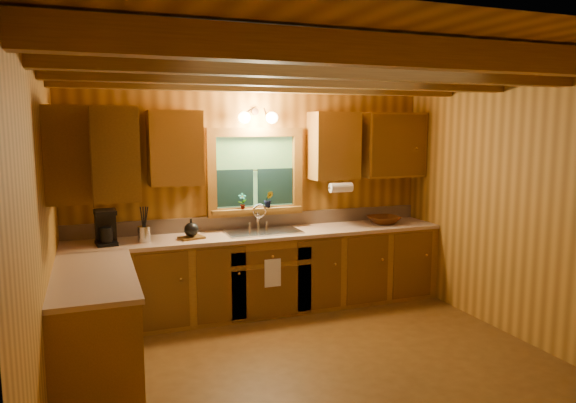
% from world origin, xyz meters
% --- Properties ---
extents(room, '(4.20, 4.20, 4.20)m').
position_xyz_m(room, '(0.00, 0.00, 1.30)').
color(room, '#593915').
rests_on(room, ground).
extents(ceiling_beams, '(4.20, 2.54, 0.18)m').
position_xyz_m(ceiling_beams, '(0.00, 0.00, 2.49)').
color(ceiling_beams, brown).
rests_on(ceiling_beams, room).
extents(base_cabinets, '(4.20, 2.22, 0.86)m').
position_xyz_m(base_cabinets, '(-0.49, 1.28, 0.43)').
color(base_cabinets, brown).
rests_on(base_cabinets, ground).
extents(countertop, '(4.20, 2.24, 0.04)m').
position_xyz_m(countertop, '(-0.48, 1.29, 0.88)').
color(countertop, tan).
rests_on(countertop, base_cabinets).
extents(backsplash, '(4.20, 0.02, 0.16)m').
position_xyz_m(backsplash, '(0.00, 1.89, 0.98)').
color(backsplash, tan).
rests_on(backsplash, room).
extents(dishwasher_panel, '(0.02, 0.60, 0.80)m').
position_xyz_m(dishwasher_panel, '(-1.47, 0.68, 0.43)').
color(dishwasher_panel, white).
rests_on(dishwasher_panel, base_cabinets).
extents(upper_cabinets, '(4.19, 1.77, 0.78)m').
position_xyz_m(upper_cabinets, '(-0.56, 1.42, 1.84)').
color(upper_cabinets, brown).
rests_on(upper_cabinets, room).
extents(window, '(1.12, 0.08, 1.00)m').
position_xyz_m(window, '(0.00, 1.87, 1.53)').
color(window, brown).
rests_on(window, room).
extents(window_sill, '(1.06, 0.14, 0.04)m').
position_xyz_m(window_sill, '(0.00, 1.82, 1.12)').
color(window_sill, brown).
rests_on(window_sill, room).
extents(wall_sconce, '(0.45, 0.21, 0.17)m').
position_xyz_m(wall_sconce, '(0.00, 1.75, 2.16)').
color(wall_sconce, black).
rests_on(wall_sconce, room).
extents(paper_towel_roll, '(0.27, 0.11, 0.11)m').
position_xyz_m(paper_towel_roll, '(0.92, 1.53, 1.37)').
color(paper_towel_roll, white).
rests_on(paper_towel_roll, upper_cabinets).
extents(dish_towel, '(0.18, 0.01, 0.30)m').
position_xyz_m(dish_towel, '(0.00, 1.26, 0.52)').
color(dish_towel, white).
rests_on(dish_towel, base_cabinets).
extents(sink, '(0.82, 0.48, 0.43)m').
position_xyz_m(sink, '(0.00, 1.60, 0.86)').
color(sink, silver).
rests_on(sink, countertop).
extents(coffee_maker, '(0.20, 0.25, 0.35)m').
position_xyz_m(coffee_maker, '(-1.65, 1.56, 1.07)').
color(coffee_maker, black).
rests_on(coffee_maker, countertop).
extents(utensil_crock, '(0.13, 0.13, 0.36)m').
position_xyz_m(utensil_crock, '(-1.28, 1.54, 0.99)').
color(utensil_crock, silver).
rests_on(utensil_crock, countertop).
extents(cutting_board, '(0.29, 0.23, 0.02)m').
position_xyz_m(cutting_board, '(-0.81, 1.53, 0.91)').
color(cutting_board, brown).
rests_on(cutting_board, countertop).
extents(teakettle, '(0.15, 0.15, 0.19)m').
position_xyz_m(teakettle, '(-0.81, 1.53, 1.00)').
color(teakettle, black).
rests_on(teakettle, cutting_board).
extents(wicker_basket, '(0.39, 0.39, 0.09)m').
position_xyz_m(wicker_basket, '(1.52, 1.58, 0.95)').
color(wicker_basket, '#48230C').
rests_on(wicker_basket, countertop).
extents(potted_plant_left, '(0.10, 0.07, 0.18)m').
position_xyz_m(potted_plant_left, '(-0.18, 1.79, 1.23)').
color(potted_plant_left, brown).
rests_on(potted_plant_left, window_sill).
extents(potted_plant_right, '(0.12, 0.11, 0.19)m').
position_xyz_m(potted_plant_right, '(0.13, 1.80, 1.24)').
color(potted_plant_right, brown).
rests_on(potted_plant_right, window_sill).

